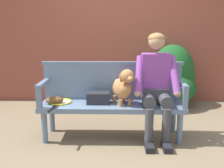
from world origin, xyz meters
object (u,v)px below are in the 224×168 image
Objects in this scene: baseball_glove at (55,100)px; sports_bag at (98,98)px; dog_on_bench at (123,87)px; tennis_racket at (60,102)px; garden_bench at (112,108)px; person_seated at (156,83)px.

baseball_glove is 0.55m from sports_bag.
dog_on_bench reaches higher than tennis_racket.
tennis_racket is (-0.66, 0.00, 0.07)m from garden_bench.
dog_on_bench is 0.88m from baseball_glove.
person_seated is at bearing -0.67° from tennis_racket.
sports_bag reaches higher than garden_bench.
garden_bench is at bearing -0.31° from tennis_racket.
garden_bench is 0.73m from baseball_glove.
baseball_glove is at bearing -178.52° from garden_bench.
tennis_racket reaches higher than garden_bench.
dog_on_bench is 0.36m from sports_bag.
baseball_glove is at bearing -176.47° from sports_bag.
tennis_racket is at bearing 179.69° from garden_bench.
person_seated is 2.88× the size of dog_on_bench.
sports_bag is (0.55, 0.03, 0.02)m from baseball_glove.
garden_bench is 0.66m from tennis_racket.
tennis_racket is at bearing 176.29° from dog_on_bench.
dog_on_bench reaches higher than baseball_glove.
sports_bag reaches higher than tennis_racket.
sports_bag is (-0.17, 0.02, 0.13)m from garden_bench.
person_seated reaches higher than baseball_glove.
dog_on_bench is at bearing -11.45° from baseball_glove.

